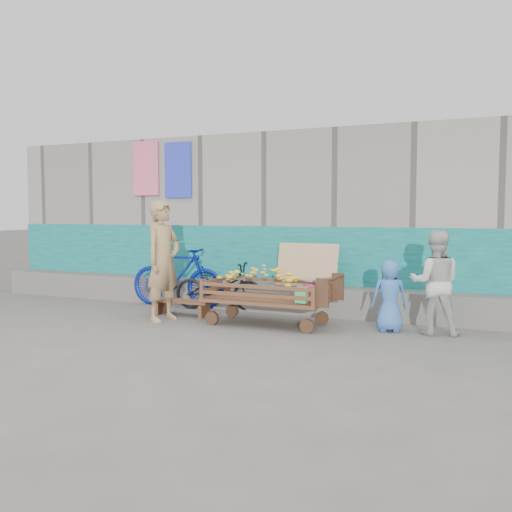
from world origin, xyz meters
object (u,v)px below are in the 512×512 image
at_px(banana_cart, 265,287).
at_px(bench, 182,304).
at_px(woman, 435,282).
at_px(child, 390,296).
at_px(bicycle_blue, 177,276).
at_px(bicycle_dark, 219,286).
at_px(vendor_man, 163,261).

distance_m(banana_cart, bench, 1.54).
bearing_deg(bench, woman, 2.92).
xyz_separation_m(banana_cart, bench, (-1.49, 0.14, -0.37)).
relative_size(banana_cart, child, 1.94).
xyz_separation_m(banana_cart, woman, (2.34, 0.33, 0.14)).
relative_size(bench, woman, 0.71).
relative_size(banana_cart, woman, 1.38).
bearing_deg(banana_cart, bicycle_blue, 157.66).
bearing_deg(child, bicycle_dark, -34.57).
bearing_deg(woman, bench, -7.35).
bearing_deg(child, vendor_man, -13.09).
distance_m(vendor_man, child, 3.35).
relative_size(banana_cart, bicycle_dark, 1.26).
bearing_deg(bench, child, 2.14).
height_order(bench, bicycle_dark, bicycle_dark).
bearing_deg(vendor_man, bicycle_blue, 31.71).
bearing_deg(bench, vendor_man, -92.82).
xyz_separation_m(vendor_man, woman, (3.85, 0.68, -0.21)).
relative_size(bench, bicycle_dark, 0.65).
height_order(banana_cart, bicycle_blue, bicycle_blue).
bearing_deg(vendor_man, child, -71.01).
bearing_deg(banana_cart, bicycle_dark, 145.22).
distance_m(woman, bicycle_blue, 4.39).
xyz_separation_m(woman, child, (-0.59, -0.07, -0.20)).
bearing_deg(bicycle_dark, woman, -108.51).
relative_size(woman, bicycle_dark, 0.91).
height_order(banana_cart, child, child).
xyz_separation_m(bench, bicycle_dark, (0.30, 0.69, 0.22)).
xyz_separation_m(bench, vendor_man, (-0.02, -0.49, 0.72)).
height_order(banana_cart, vendor_man, vendor_man).
relative_size(bicycle_dark, bicycle_blue, 0.86).
height_order(bench, bicycle_blue, bicycle_blue).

